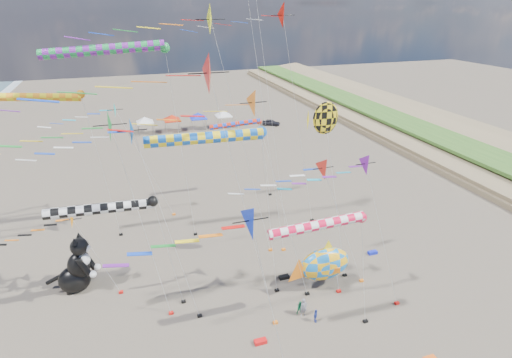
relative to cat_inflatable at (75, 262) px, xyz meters
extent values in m
cone|color=#0955B6|center=(6.60, -6.69, 12.56)|extent=(1.89, 2.03, 2.09)
cylinder|color=#B2B2B2|center=(7.86, -6.69, 4.94)|extent=(2.53, 0.02, 15.24)
cube|color=black|center=(9.11, -6.69, -2.58)|extent=(0.36, 0.24, 0.20)
cone|color=red|center=(10.67, -9.25, 16.47)|extent=(2.36, 2.52, 2.60)
cylinder|color=#B2B2B2|center=(12.58, -9.25, 6.89)|extent=(3.86, 0.02, 19.16)
cube|color=black|center=(14.50, -9.25, -2.58)|extent=(0.36, 0.24, 0.20)
cone|color=#14D6C7|center=(5.61, 10.51, 10.03)|extent=(1.63, 1.74, 1.79)
cylinder|color=#B2B2B2|center=(7.54, 10.51, 3.67)|extent=(3.87, 0.02, 12.72)
cube|color=black|center=(9.46, 10.51, -2.58)|extent=(0.36, 0.24, 0.20)
cone|color=#0825B9|center=(11.11, -16.41, 10.94)|extent=(1.77, 1.89, 1.95)
cylinder|color=#B2B2B2|center=(12.09, -16.41, 4.13)|extent=(1.97, 0.02, 13.63)
cone|color=#C10E02|center=(21.40, 4.23, 18.93)|extent=(2.40, 2.57, 2.65)
cylinder|color=#B2B2B2|center=(22.75, 4.23, 8.12)|extent=(2.73, 0.02, 21.62)
cube|color=black|center=(24.11, 4.23, -2.58)|extent=(0.36, 0.24, 0.20)
cylinder|color=#B2B2B2|center=(17.26, -0.24, 9.44)|extent=(3.17, 0.02, 24.26)
cube|color=black|center=(18.84, -0.24, -2.58)|extent=(0.36, 0.24, 0.20)
cone|color=#F3FF19|center=(13.88, 0.10, 18.79)|extent=(2.41, 2.58, 2.66)
cylinder|color=#B2B2B2|center=(15.73, 0.10, 8.05)|extent=(3.72, 0.02, 21.48)
cube|color=black|center=(17.58, 0.10, -2.58)|extent=(0.36, 0.24, 0.20)
cone|color=#0E8A2D|center=(5.34, -5.68, 12.69)|extent=(2.18, 2.33, 2.40)
cylinder|color=#B2B2B2|center=(6.19, -5.68, 5.00)|extent=(1.72, 0.02, 15.38)
cube|color=black|center=(7.04, -5.68, -2.58)|extent=(0.36, 0.24, 0.20)
cylinder|color=#B2B2B2|center=(18.98, 2.92, 9.51)|extent=(2.85, 0.02, 24.39)
cube|color=black|center=(20.39, 2.92, -2.58)|extent=(0.36, 0.24, 0.20)
cone|color=#73139C|center=(21.99, -10.37, 9.79)|extent=(1.61, 1.72, 1.77)
cylinder|color=#B2B2B2|center=(23.35, -10.37, 3.55)|extent=(2.74, 0.02, 12.48)
cube|color=black|center=(24.71, -10.37, -2.58)|extent=(0.36, 0.24, 0.20)
cone|color=orange|center=(14.37, -6.99, 13.98)|extent=(1.91, 2.04, 2.11)
cylinder|color=#B2B2B2|center=(16.31, -6.99, 5.65)|extent=(3.90, 0.02, 16.67)
cube|color=black|center=(18.25, -6.99, -2.58)|extent=(0.36, 0.24, 0.20)
cone|color=orange|center=(1.65, -1.82, 4.32)|extent=(1.46, 1.56, 1.61)
cylinder|color=#B2B2B2|center=(2.49, -1.82, 0.82)|extent=(1.70, 0.02, 7.01)
cube|color=black|center=(3.32, -1.82, -2.58)|extent=(0.36, 0.24, 0.20)
cone|color=red|center=(20.59, -6.94, 8.81)|extent=(1.73, 1.85, 1.91)
cylinder|color=#B2B2B2|center=(22.07, -6.94, 3.06)|extent=(2.99, 0.02, 11.50)
cube|color=black|center=(23.55, -6.94, -2.58)|extent=(0.36, 0.24, 0.20)
cylinder|color=#EE103E|center=(16.38, -11.32, 6.83)|extent=(6.51, 0.69, 0.69)
sphere|color=#EE103E|center=(19.64, -11.32, 6.83)|extent=(0.72, 0.72, 0.72)
cylinder|color=#B2B2B2|center=(20.39, -11.32, 2.07)|extent=(1.52, 0.02, 9.52)
cube|color=black|center=(21.14, -11.32, -2.58)|extent=(0.36, 0.24, 0.20)
cylinder|color=red|center=(17.43, 11.91, 7.11)|extent=(5.93, 0.59, 0.59)
sphere|color=red|center=(20.39, 11.91, 7.11)|extent=(0.62, 0.62, 0.62)
cylinder|color=#B2B2B2|center=(21.14, 11.91, 2.21)|extent=(1.52, 0.02, 9.80)
cube|color=black|center=(21.89, 11.91, -2.58)|extent=(0.36, 0.24, 0.20)
cylinder|color=blue|center=(10.47, -5.77, 11.61)|extent=(7.98, 0.81, 0.81)
sphere|color=blue|center=(14.46, -5.77, 11.61)|extent=(0.85, 0.85, 0.85)
cylinder|color=#B2B2B2|center=(15.21, -5.77, 4.46)|extent=(1.52, 0.02, 14.29)
cube|color=black|center=(15.96, -5.77, -2.58)|extent=(0.36, 0.24, 0.20)
cylinder|color=black|center=(3.13, -4.67, 6.91)|extent=(7.09, 0.76, 0.76)
sphere|color=black|center=(6.68, -4.67, 6.91)|extent=(0.80, 0.80, 0.80)
cylinder|color=#B2B2B2|center=(7.43, -4.67, 2.11)|extent=(1.52, 0.02, 9.60)
cube|color=black|center=(8.18, -4.67, -2.58)|extent=(0.36, 0.24, 0.20)
cylinder|color=orange|center=(-1.76, 7.83, 12.38)|extent=(7.57, 0.72, 0.72)
sphere|color=orange|center=(2.02, 7.83, 12.38)|extent=(0.76, 0.76, 0.76)
cylinder|color=#B2B2B2|center=(2.77, 7.83, 4.85)|extent=(1.52, 0.02, 15.06)
cube|color=black|center=(3.52, 7.83, -2.58)|extent=(0.36, 0.24, 0.20)
cylinder|color=#1A9240|center=(4.56, 5.40, 16.36)|extent=(9.95, 0.87, 0.87)
sphere|color=#1A9240|center=(9.53, 5.40, 16.36)|extent=(0.91, 0.91, 0.91)
cylinder|color=#B2B2B2|center=(10.28, 5.40, 6.84)|extent=(1.52, 0.02, 19.05)
cube|color=black|center=(11.03, 5.40, -2.58)|extent=(0.36, 0.24, 0.20)
ellipsoid|color=yellow|center=(20.54, -3.78, 11.58)|extent=(2.20, 0.40, 2.64)
cone|color=yellow|center=(19.04, -3.78, 11.58)|extent=(0.12, 1.80, 1.80)
cylinder|color=#B2B2B2|center=(21.54, -4.78, 4.45)|extent=(2.03, 2.03, 14.27)
cube|color=black|center=(22.54, -5.78, -2.58)|extent=(0.36, 0.24, 0.20)
ellipsoid|color=blue|center=(19.93, -6.55, -0.25)|extent=(4.69, 2.40, 2.99)
cone|color=orange|center=(17.34, -6.55, -0.25)|extent=(2.19, 0.42, 2.19)
cone|color=yellow|center=(20.13, -6.55, 1.24)|extent=(1.59, 0.32, 1.59)
cylinder|color=#B2B2B2|center=(21.03, -7.05, -1.72)|extent=(0.24, 1.04, 1.95)
cube|color=red|center=(20.93, -7.55, -2.58)|extent=(0.36, 0.24, 0.20)
imported|color=slate|center=(16.88, -9.16, -1.88)|extent=(0.60, 0.40, 1.60)
imported|color=#197B48|center=(16.74, -8.86, -2.09)|extent=(0.59, 0.46, 1.18)
imported|color=#23389E|center=(17.49, -10.04, -2.11)|extent=(0.60, 0.72, 1.15)
cube|color=black|center=(17.20, -4.37, -2.53)|extent=(0.90, 0.44, 0.30)
cube|color=red|center=(12.78, -10.72, -2.53)|extent=(0.90, 0.44, 0.30)
cube|color=#1320C3|center=(26.89, -3.57, -2.53)|extent=(0.90, 0.44, 0.30)
cube|color=white|center=(8.83, 43.72, -0.43)|extent=(3.00, 3.00, 0.15)
pyramid|color=white|center=(8.83, 43.72, 0.62)|extent=(4.20, 4.20, 1.00)
cylinder|color=#999999|center=(7.53, 42.42, -1.58)|extent=(0.08, 0.08, 2.20)
cylinder|color=#999999|center=(10.13, 42.42, -1.58)|extent=(0.08, 0.08, 2.20)
cylinder|color=#999999|center=(7.53, 45.02, -1.58)|extent=(0.08, 0.08, 2.20)
cylinder|color=#999999|center=(10.13, 45.02, -1.58)|extent=(0.08, 0.08, 2.20)
cube|color=red|center=(13.83, 43.72, -0.43)|extent=(3.00, 3.00, 0.15)
pyramid|color=red|center=(13.83, 43.72, 0.62)|extent=(4.20, 4.20, 1.00)
cylinder|color=#999999|center=(12.53, 42.42, -1.58)|extent=(0.08, 0.08, 2.20)
cylinder|color=#999999|center=(15.13, 42.42, -1.58)|extent=(0.08, 0.08, 2.20)
cylinder|color=#999999|center=(12.53, 45.02, -1.58)|extent=(0.08, 0.08, 2.20)
cylinder|color=#999999|center=(15.13, 45.02, -1.58)|extent=(0.08, 0.08, 2.20)
cube|color=#152FDA|center=(18.83, 43.72, -0.43)|extent=(3.00, 3.00, 0.15)
pyramid|color=#152FDA|center=(18.83, 43.72, 0.62)|extent=(4.20, 4.20, 1.00)
cylinder|color=#999999|center=(17.53, 42.42, -1.58)|extent=(0.08, 0.08, 2.20)
cylinder|color=#999999|center=(20.13, 42.42, -1.58)|extent=(0.08, 0.08, 2.20)
cylinder|color=#999999|center=(17.53, 45.02, -1.58)|extent=(0.08, 0.08, 2.20)
cylinder|color=#999999|center=(20.13, 45.02, -1.58)|extent=(0.08, 0.08, 2.20)
cube|color=white|center=(23.83, 43.72, -0.43)|extent=(3.00, 3.00, 0.15)
pyramid|color=white|center=(23.83, 43.72, 0.62)|extent=(4.20, 4.20, 1.00)
cylinder|color=#999999|center=(22.53, 42.42, -1.58)|extent=(0.08, 0.08, 2.20)
cylinder|color=#999999|center=(25.13, 42.42, -1.58)|extent=(0.08, 0.08, 2.20)
cylinder|color=#999999|center=(22.53, 45.02, -1.58)|extent=(0.08, 0.08, 2.20)
cylinder|color=#999999|center=(25.13, 45.02, -1.58)|extent=(0.08, 0.08, 2.20)
imported|color=#26262D|center=(33.12, 41.72, -2.08)|extent=(3.77, 2.94, 1.20)
camera|label=1|loc=(5.64, -31.11, 19.87)|focal=28.00mm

